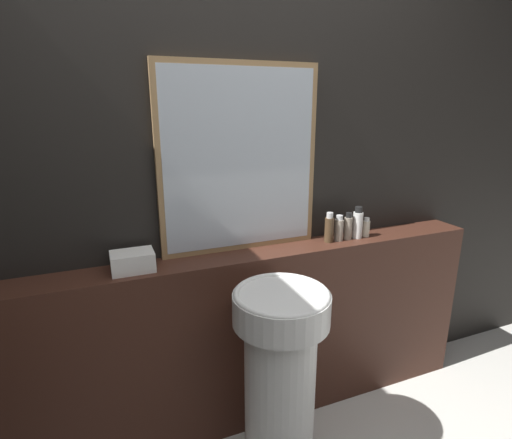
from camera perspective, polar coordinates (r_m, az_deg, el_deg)
name	(u,v)px	position (r m, az deg, el deg)	size (l,w,h in m)	color
wall_back	(238,182)	(1.93, -2.58, 5.33)	(8.00, 0.06, 2.50)	black
vanity_counter	(249,339)	(2.11, -1.04, -16.72)	(2.56, 0.20, 0.93)	#422319
pedestal_sink	(280,378)	(1.82, 3.39, -21.69)	(0.40, 0.40, 0.90)	white
mirror	(240,160)	(1.87, -2.26, 8.48)	(0.77, 0.03, 0.87)	#937047
towel_stack	(133,261)	(1.78, -17.22, -5.73)	(0.18, 0.12, 0.08)	white
shampoo_bottle	(329,228)	(2.07, 10.41, -1.27)	(0.05, 0.05, 0.16)	#4C3823
conditioner_bottle	(339,229)	(2.11, 11.75, -1.33)	(0.05, 0.05, 0.14)	gray
lotion_bottle	(348,227)	(2.14, 13.02, -1.05)	(0.04, 0.04, 0.14)	gray
body_wash_bottle	(358,224)	(2.17, 14.32, -0.57)	(0.05, 0.05, 0.17)	white
hand_soap_bottle	(366,228)	(2.21, 15.47, -1.14)	(0.04, 0.04, 0.11)	beige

